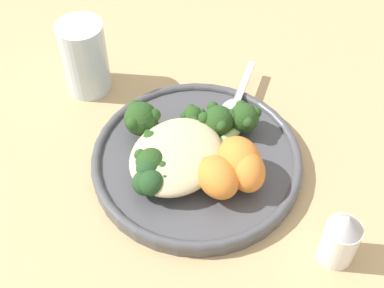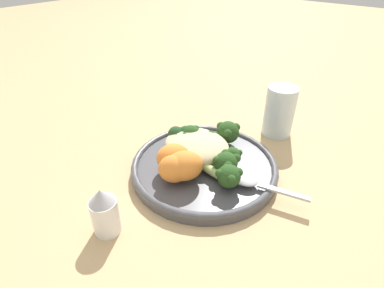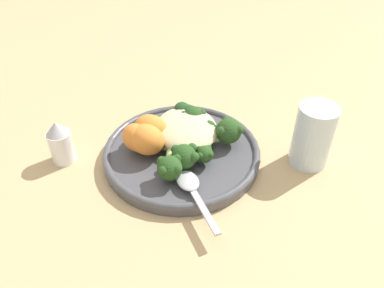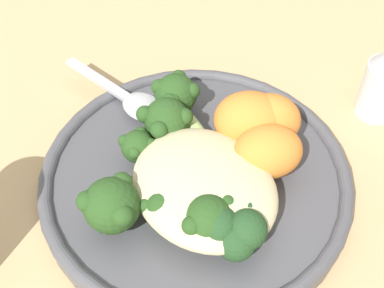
{
  "view_description": "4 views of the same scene",
  "coord_description": "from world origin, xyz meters",
  "px_view_note": "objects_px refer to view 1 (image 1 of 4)",
  "views": [
    {
      "loc": [
        -0.35,
        -0.22,
        0.51
      ],
      "look_at": [
        -0.03,
        -0.01,
        0.06
      ],
      "focal_mm": 50.0,
      "sensor_mm": 36.0,
      "label": 1
    },
    {
      "loc": [
        0.23,
        -0.35,
        0.33
      ],
      "look_at": [
        -0.03,
        -0.03,
        0.06
      ],
      "focal_mm": 28.0,
      "sensor_mm": 36.0,
      "label": 2
    },
    {
      "loc": [
        0.45,
        -0.07,
        0.4
      ],
      "look_at": [
        -0.0,
        0.0,
        0.03
      ],
      "focal_mm": 35.0,
      "sensor_mm": 36.0,
      "label": 3
    },
    {
      "loc": [
        -0.22,
        0.15,
        0.36
      ],
      "look_at": [
        -0.01,
        -0.01,
        0.05
      ],
      "focal_mm": 50.0,
      "sensor_mm": 36.0,
      "label": 4
    }
  ],
  "objects_px": {
    "broccoli_stalk_1": "(217,125)",
    "sweet_potato_chunk_3": "(247,171)",
    "sweet_potato_chunk_2": "(239,160)",
    "broccoli_stalk_2": "(195,126)",
    "sweet_potato_chunk_1": "(218,177)",
    "salt_shaker": "(341,238)",
    "broccoli_stalk_5": "(158,164)",
    "kale_tuft": "(155,178)",
    "plate": "(197,160)",
    "broccoli_stalk_3": "(149,124)",
    "quinoa_mound": "(178,156)",
    "water_glass": "(85,58)",
    "sweet_potato_chunk_0": "(202,167)",
    "broccoli_stalk_0": "(239,123)",
    "broccoli_stalk_4": "(164,147)",
    "spoon": "(235,105)"
  },
  "relations": [
    {
      "from": "broccoli_stalk_3",
      "to": "sweet_potato_chunk_1",
      "type": "height_order",
      "value": "sweet_potato_chunk_1"
    },
    {
      "from": "plate",
      "to": "sweet_potato_chunk_2",
      "type": "height_order",
      "value": "sweet_potato_chunk_2"
    },
    {
      "from": "broccoli_stalk_5",
      "to": "sweet_potato_chunk_1",
      "type": "xyz_separation_m",
      "value": [
        0.02,
        -0.07,
        0.0
      ]
    },
    {
      "from": "broccoli_stalk_0",
      "to": "spoon",
      "type": "height_order",
      "value": "broccoli_stalk_0"
    },
    {
      "from": "broccoli_stalk_0",
      "to": "broccoli_stalk_2",
      "type": "relative_size",
      "value": 1.35
    },
    {
      "from": "quinoa_mound",
      "to": "broccoli_stalk_3",
      "type": "distance_m",
      "value": 0.06
    },
    {
      "from": "broccoli_stalk_5",
      "to": "kale_tuft",
      "type": "xyz_separation_m",
      "value": [
        -0.02,
        -0.01,
        -0.0
      ]
    },
    {
      "from": "sweet_potato_chunk_2",
      "to": "plate",
      "type": "bearing_deg",
      "value": 91.03
    },
    {
      "from": "broccoli_stalk_1",
      "to": "sweet_potato_chunk_0",
      "type": "xyz_separation_m",
      "value": [
        -0.06,
        -0.02,
        -0.0
      ]
    },
    {
      "from": "broccoli_stalk_2",
      "to": "sweet_potato_chunk_3",
      "type": "height_order",
      "value": "sweet_potato_chunk_3"
    },
    {
      "from": "broccoli_stalk_2",
      "to": "broccoli_stalk_4",
      "type": "relative_size",
      "value": 0.9
    },
    {
      "from": "broccoli_stalk_2",
      "to": "sweet_potato_chunk_1",
      "type": "relative_size",
      "value": 1.4
    },
    {
      "from": "broccoli_stalk_5",
      "to": "kale_tuft",
      "type": "height_order",
      "value": "broccoli_stalk_5"
    },
    {
      "from": "plate",
      "to": "quinoa_mound",
      "type": "xyz_separation_m",
      "value": [
        -0.03,
        0.01,
        0.03
      ]
    },
    {
      "from": "broccoli_stalk_0",
      "to": "salt_shaker",
      "type": "xyz_separation_m",
      "value": [
        -0.08,
        -0.16,
        -0.0
      ]
    },
    {
      "from": "broccoli_stalk_2",
      "to": "sweet_potato_chunk_1",
      "type": "height_order",
      "value": "sweet_potato_chunk_1"
    },
    {
      "from": "plate",
      "to": "spoon",
      "type": "relative_size",
      "value": 2.05
    },
    {
      "from": "sweet_potato_chunk_3",
      "to": "broccoli_stalk_2",
      "type": "bearing_deg",
      "value": 68.25
    },
    {
      "from": "plate",
      "to": "sweet_potato_chunk_1",
      "type": "height_order",
      "value": "sweet_potato_chunk_1"
    },
    {
      "from": "plate",
      "to": "broccoli_stalk_4",
      "type": "distance_m",
      "value": 0.05
    },
    {
      "from": "sweet_potato_chunk_1",
      "to": "salt_shaker",
      "type": "bearing_deg",
      "value": -87.87
    },
    {
      "from": "broccoli_stalk_2",
      "to": "sweet_potato_chunk_2",
      "type": "relative_size",
      "value": 1.27
    },
    {
      "from": "sweet_potato_chunk_0",
      "to": "kale_tuft",
      "type": "height_order",
      "value": "kale_tuft"
    },
    {
      "from": "water_glass",
      "to": "sweet_potato_chunk_3",
      "type": "bearing_deg",
      "value": -100.05
    },
    {
      "from": "water_glass",
      "to": "broccoli_stalk_3",
      "type": "bearing_deg",
      "value": -108.47
    },
    {
      "from": "broccoli_stalk_3",
      "to": "sweet_potato_chunk_0",
      "type": "xyz_separation_m",
      "value": [
        -0.02,
        -0.09,
        -0.0
      ]
    },
    {
      "from": "broccoli_stalk_1",
      "to": "sweet_potato_chunk_2",
      "type": "bearing_deg",
      "value": -140.14
    },
    {
      "from": "plate",
      "to": "quinoa_mound",
      "type": "relative_size",
      "value": 2.11
    },
    {
      "from": "sweet_potato_chunk_2",
      "to": "sweet_potato_chunk_3",
      "type": "bearing_deg",
      "value": -119.88
    },
    {
      "from": "broccoli_stalk_2",
      "to": "salt_shaker",
      "type": "xyz_separation_m",
      "value": [
        -0.05,
        -0.21,
        0.0
      ]
    },
    {
      "from": "plate",
      "to": "broccoli_stalk_5",
      "type": "distance_m",
      "value": 0.06
    },
    {
      "from": "broccoli_stalk_1",
      "to": "sweet_potato_chunk_1",
      "type": "relative_size",
      "value": 1.75
    },
    {
      "from": "broccoli_stalk_1",
      "to": "broccoli_stalk_3",
      "type": "height_order",
      "value": "broccoli_stalk_3"
    },
    {
      "from": "sweet_potato_chunk_3",
      "to": "salt_shaker",
      "type": "bearing_deg",
      "value": -98.89
    },
    {
      "from": "sweet_potato_chunk_2",
      "to": "kale_tuft",
      "type": "distance_m",
      "value": 0.1
    },
    {
      "from": "broccoli_stalk_4",
      "to": "sweet_potato_chunk_1",
      "type": "bearing_deg",
      "value": 157.24
    },
    {
      "from": "quinoa_mound",
      "to": "broccoli_stalk_0",
      "type": "relative_size",
      "value": 1.17
    },
    {
      "from": "broccoli_stalk_4",
      "to": "salt_shaker",
      "type": "bearing_deg",
      "value": 163.79
    },
    {
      "from": "quinoa_mound",
      "to": "broccoli_stalk_2",
      "type": "relative_size",
      "value": 1.58
    },
    {
      "from": "quinoa_mound",
      "to": "broccoli_stalk_5",
      "type": "height_order",
      "value": "broccoli_stalk_5"
    },
    {
      "from": "plate",
      "to": "broccoli_stalk_3",
      "type": "distance_m",
      "value": 0.07
    },
    {
      "from": "sweet_potato_chunk_1",
      "to": "sweet_potato_chunk_2",
      "type": "relative_size",
      "value": 0.91
    },
    {
      "from": "broccoli_stalk_1",
      "to": "sweet_potato_chunk_3",
      "type": "relative_size",
      "value": 1.9
    },
    {
      "from": "broccoli_stalk_2",
      "to": "water_glass",
      "type": "relative_size",
      "value": 0.73
    },
    {
      "from": "quinoa_mound",
      "to": "sweet_potato_chunk_3",
      "type": "xyz_separation_m",
      "value": [
        0.02,
        -0.08,
        0.01
      ]
    },
    {
      "from": "broccoli_stalk_0",
      "to": "water_glass",
      "type": "relative_size",
      "value": 0.99
    },
    {
      "from": "broccoli_stalk_4",
      "to": "broccoli_stalk_5",
      "type": "bearing_deg",
      "value": 96.68
    },
    {
      "from": "sweet_potato_chunk_3",
      "to": "broccoli_stalk_3",
      "type": "bearing_deg",
      "value": 88.74
    },
    {
      "from": "quinoa_mound",
      "to": "water_glass",
      "type": "height_order",
      "value": "water_glass"
    },
    {
      "from": "sweet_potato_chunk_3",
      "to": "spoon",
      "type": "xyz_separation_m",
      "value": [
        0.1,
        0.07,
        -0.02
      ]
    }
  ]
}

